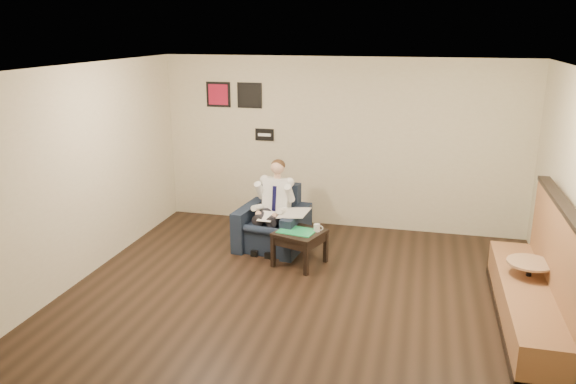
% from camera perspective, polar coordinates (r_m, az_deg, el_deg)
% --- Properties ---
extents(ground, '(6.00, 6.00, 0.00)m').
position_cam_1_polar(ground, '(6.92, 1.28, -11.49)').
color(ground, black).
rests_on(ground, ground).
extents(wall_back, '(6.00, 0.02, 2.80)m').
position_cam_1_polar(wall_back, '(9.25, 5.42, 4.87)').
color(wall_back, beige).
rests_on(wall_back, ground).
extents(wall_front, '(6.00, 0.02, 2.80)m').
position_cam_1_polar(wall_front, '(3.73, -8.98, -13.27)').
color(wall_front, beige).
rests_on(wall_front, ground).
extents(wall_left, '(0.02, 6.00, 2.80)m').
position_cam_1_polar(wall_left, '(7.60, -21.32, 1.26)').
color(wall_left, beige).
rests_on(wall_left, ground).
extents(ceiling, '(6.00, 6.00, 0.02)m').
position_cam_1_polar(ceiling, '(6.13, 1.45, 12.31)').
color(ceiling, white).
rests_on(ceiling, wall_back).
extents(seating_sign, '(0.32, 0.02, 0.20)m').
position_cam_1_polar(seating_sign, '(9.49, -2.40, 5.84)').
color(seating_sign, black).
rests_on(seating_sign, wall_back).
extents(art_print_left, '(0.42, 0.03, 0.42)m').
position_cam_1_polar(art_print_left, '(9.65, -7.08, 9.81)').
color(art_print_left, '#A81431').
rests_on(art_print_left, wall_back).
extents(art_print_right, '(0.42, 0.03, 0.42)m').
position_cam_1_polar(art_print_right, '(9.47, -3.92, 9.77)').
color(art_print_right, black).
rests_on(art_print_right, wall_back).
extents(armchair, '(1.06, 1.06, 0.93)m').
position_cam_1_polar(armchair, '(8.48, -1.61, -2.71)').
color(armchair, black).
rests_on(armchair, ground).
extents(seated_man, '(0.71, 0.97, 1.27)m').
position_cam_1_polar(seated_man, '(8.32, -1.93, -1.85)').
color(seated_man, white).
rests_on(seated_man, armchair).
extents(lap_papers, '(0.23, 0.31, 0.01)m').
position_cam_1_polar(lap_papers, '(8.25, -2.20, -2.49)').
color(lap_papers, white).
rests_on(lap_papers, seated_man).
extents(newspaper, '(0.43, 0.53, 0.01)m').
position_cam_1_polar(newspaper, '(8.20, 0.62, -2.13)').
color(newspaper, silver).
rests_on(newspaper, armchair).
extents(side_table, '(0.77, 0.77, 0.50)m').
position_cam_1_polar(side_table, '(7.95, 1.19, -5.70)').
color(side_table, black).
rests_on(side_table, ground).
extents(green_folder, '(0.55, 0.44, 0.01)m').
position_cam_1_polar(green_folder, '(7.85, 0.91, -3.98)').
color(green_folder, '#21A55B').
rests_on(green_folder, side_table).
extents(coffee_mug, '(0.11, 0.11, 0.10)m').
position_cam_1_polar(coffee_mug, '(7.85, 2.95, -3.65)').
color(coffee_mug, white).
rests_on(coffee_mug, side_table).
extents(smartphone, '(0.17, 0.14, 0.01)m').
position_cam_1_polar(smartphone, '(7.97, 2.21, -3.69)').
color(smartphone, black).
rests_on(smartphone, side_table).
extents(banquette, '(0.64, 2.70, 1.38)m').
position_cam_1_polar(banquette, '(6.81, 23.71, -7.04)').
color(banquette, brown).
rests_on(banquette, ground).
extents(cafe_table, '(0.60, 0.60, 0.64)m').
position_cam_1_polar(cafe_table, '(7.20, 23.11, -8.88)').
color(cafe_table, '#A07957').
rests_on(cafe_table, ground).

